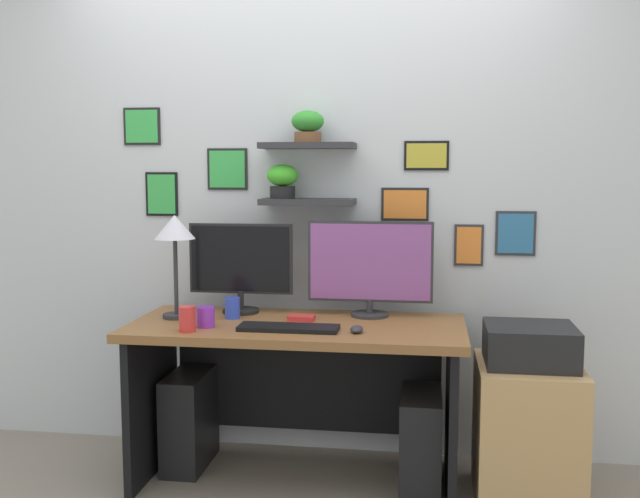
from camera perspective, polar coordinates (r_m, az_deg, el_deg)
ground_plane at (r=3.60m, az=-1.77°, el=-17.56°), size 8.00×8.00×0.00m
back_wall_assembly at (r=3.72m, az=-0.66°, el=4.75°), size 4.40×0.24×2.70m
desk at (r=3.46m, az=-1.65°, el=-9.07°), size 1.53×0.68×0.75m
monitor_left at (r=3.60m, az=-6.19°, el=-1.18°), size 0.51×0.18×0.44m
monitor_right at (r=3.49m, az=3.92°, el=-1.33°), size 0.60×0.18×0.46m
keyboard at (r=3.23m, az=-2.46°, el=-6.14°), size 0.44×0.14×0.02m
computer_mouse at (r=3.18m, az=2.87°, el=-6.24°), size 0.06×0.09×0.03m
desk_lamp at (r=3.49m, az=-11.22°, el=1.06°), size 0.19×0.19×0.49m
coffee_mug at (r=3.32m, az=-8.87°, el=-5.25°), size 0.08×0.08×0.09m
pen_cup at (r=3.48m, az=-6.82°, el=-4.57°), size 0.07×0.07×0.10m
scissors_tray at (r=3.42m, az=-1.46°, el=-5.38°), size 0.12×0.08×0.02m
water_cup at (r=3.24m, az=-10.29°, el=-5.38°), size 0.07×0.07×0.11m
drawer_cabinet at (r=3.42m, az=15.80°, el=-13.57°), size 0.44×0.50×0.61m
printer at (r=3.31m, az=16.00°, el=-7.18°), size 0.38×0.34×0.17m
computer_tower_left at (r=3.74m, az=-10.10°, el=-12.89°), size 0.18×0.40×0.46m
computer_tower_right at (r=3.42m, az=7.83°, el=-14.75°), size 0.18×0.40×0.46m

